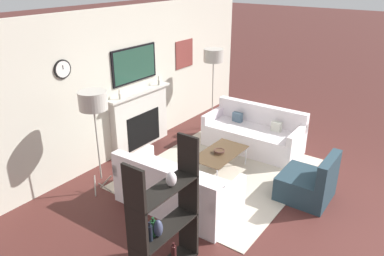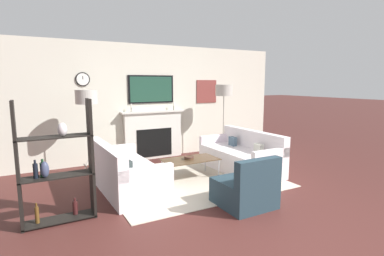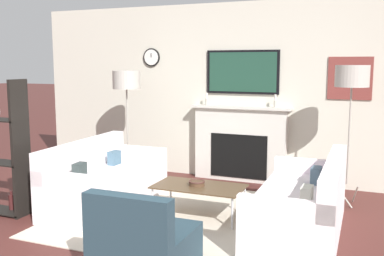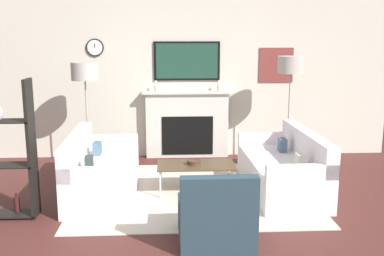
{
  "view_description": "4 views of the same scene",
  "coord_description": "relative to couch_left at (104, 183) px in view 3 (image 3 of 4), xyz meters",
  "views": [
    {
      "loc": [
        -4.89,
        -0.46,
        3.31
      ],
      "look_at": [
        -0.17,
        2.95,
        0.8
      ],
      "focal_mm": 35.0,
      "sensor_mm": 36.0,
      "label": 1
    },
    {
      "loc": [
        -2.58,
        -2.35,
        1.82
      ],
      "look_at": [
        0.18,
        2.71,
        0.94
      ],
      "focal_mm": 28.0,
      "sensor_mm": 36.0,
      "label": 2
    },
    {
      "loc": [
        1.89,
        -2.2,
        1.78
      ],
      "look_at": [
        -0.09,
        2.6,
        1.04
      ],
      "focal_mm": 42.0,
      "sensor_mm": 36.0,
      "label": 3
    },
    {
      "loc": [
        -0.33,
        -3.3,
        2.07
      ],
      "look_at": [
        0.0,
        2.83,
        0.81
      ],
      "focal_mm": 42.0,
      "sensor_mm": 36.0,
      "label": 4
    }
  ],
  "objects": [
    {
      "name": "fireplace_wall",
      "position": [
        1.24,
        1.94,
        0.94
      ],
      "size": [
        7.07,
        0.28,
        2.7
      ],
      "color": "beige",
      "rests_on": "ground_plane"
    },
    {
      "name": "area_rug",
      "position": [
        1.24,
        0.0,
        -0.28
      ],
      "size": [
        3.08,
        2.62,
        0.01
      ],
      "color": "beige",
      "rests_on": "ground_plane"
    },
    {
      "name": "couch_left",
      "position": [
        0.0,
        0.0,
        0.0
      ],
      "size": [
        0.9,
        1.82,
        0.81
      ],
      "color": "white",
      "rests_on": "ground_plane"
    },
    {
      "name": "couch_right",
      "position": [
        2.47,
        0.0,
        0.0
      ],
      "size": [
        0.89,
        1.88,
        0.82
      ],
      "color": "white",
      "rests_on": "ground_plane"
    },
    {
      "name": "armchair",
      "position": [
        1.38,
        -1.5,
        -0.03
      ],
      "size": [
        0.75,
        0.76,
        0.78
      ],
      "color": "#233741",
      "rests_on": "ground_plane"
    },
    {
      "name": "coffee_table",
      "position": [
        1.28,
        0.03,
        0.07
      ],
      "size": [
        1.04,
        0.57,
        0.38
      ],
      "color": "#4C3823",
      "rests_on": "ground_plane"
    },
    {
      "name": "decorative_bowl",
      "position": [
        1.25,
        0.04,
        0.13
      ],
      "size": [
        0.19,
        0.19,
        0.06
      ],
      "color": "#493121",
      "rests_on": "coffee_table"
    },
    {
      "name": "floor_lamp_left",
      "position": [
        -0.36,
        1.21,
        1.24
      ],
      "size": [
        0.41,
        0.41,
        1.69
      ],
      "color": "#9E998E",
      "rests_on": "ground_plane"
    },
    {
      "name": "floor_lamp_right",
      "position": [
        2.83,
        1.21,
        1.32
      ],
      "size": [
        0.41,
        0.41,
        1.77
      ],
      "color": "#9E998E",
      "rests_on": "ground_plane"
    }
  ]
}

